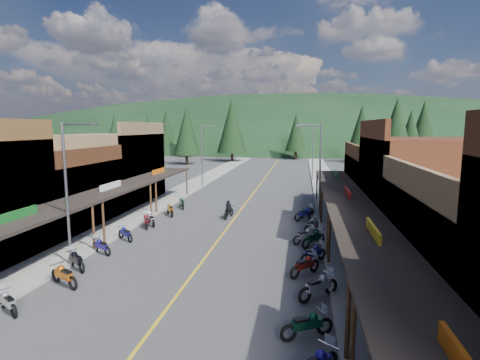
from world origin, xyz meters
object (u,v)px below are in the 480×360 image
at_px(bike_east_4, 318,285).
at_px(bike_east_8, 305,235).
at_px(pedestrian_east_a, 351,236).
at_px(pedestrian_east_b, 327,195).
at_px(bike_east_5, 305,264).
at_px(bike_east_6, 313,253).
at_px(pine_4, 361,129).
at_px(pine_9, 410,135).
at_px(pine_0, 115,132).
at_px(shop_east_3, 392,184).
at_px(shop_east_2, 427,192).
at_px(streetlight_0, 69,188).
at_px(bike_west_8, 146,220).
at_px(bike_east_3, 307,323).
at_px(shop_west_2, 51,194).
at_px(pine_3, 296,132).
at_px(rider_on_bike, 229,211).
at_px(pine_8, 148,137).
at_px(bike_west_7, 125,233).
at_px(bike_west_6, 101,245).
at_px(pine_11, 396,130).
at_px(bike_east_10, 305,213).
at_px(bike_west_9, 151,219).
at_px(bike_east_9, 311,224).
at_px(streetlight_1, 203,153).
at_px(bike_east_7, 314,237).
at_px(shop_west_3, 112,168).
at_px(pine_5, 423,126).
at_px(pine_2, 232,126).
at_px(pine_7, 166,129).
at_px(bike_west_3, 7,301).
at_px(bike_west_4, 64,274).
at_px(pine_1, 188,129).
at_px(bike_west_10, 170,209).
at_px(pine_10, 186,131).
at_px(bike_west_5, 76,259).
at_px(streetlight_2, 318,166).
at_px(bike_east_11, 307,211).
at_px(bike_west_11, 182,202).

distance_m(bike_east_4, bike_east_8, 8.23).
xyz_separation_m(pedestrian_east_a, pedestrian_east_b, (-0.64, 13.79, 0.02)).
xyz_separation_m(bike_east_5, bike_east_8, (0.03, 5.58, -0.03)).
bearing_deg(bike_east_6, pine_4, 121.92).
bearing_deg(pine_9, pine_0, 165.12).
bearing_deg(shop_east_3, shop_east_2, -89.82).
distance_m(streetlight_0, bike_west_8, 9.22).
xyz_separation_m(pine_9, bike_east_3, (-18.09, -56.21, -5.79)).
distance_m(shop_west_2, pine_3, 66.82).
distance_m(shop_east_2, rider_on_bike, 15.28).
bearing_deg(pine_8, pine_4, 26.57).
bearing_deg(rider_on_bike, pine_9, 66.41).
height_order(streetlight_0, bike_west_7, streetlight_0).
height_order(bike_west_6, bike_west_8, bike_west_8).
bearing_deg(pine_11, pine_4, 95.19).
bearing_deg(rider_on_bike, bike_east_10, 12.07).
distance_m(pine_11, bike_west_9, 44.21).
xyz_separation_m(shop_east_3, bike_east_9, (-7.38, -8.17, -1.92)).
bearing_deg(rider_on_bike, pine_4, 79.74).
bearing_deg(streetlight_1, bike_east_7, -59.00).
xyz_separation_m(shop_west_3, pine_5, (47.78, 60.70, 4.47)).
relative_size(streetlight_1, pine_2, 0.57).
bearing_deg(bike_east_8, bike_east_4, -40.20).
xyz_separation_m(pine_7, pine_9, (56.00, -31.00, -0.86)).
distance_m(pine_2, bike_east_9, 57.73).
distance_m(bike_west_3, pedestrian_east_b, 28.07).
distance_m(pine_4, pedestrian_east_b, 48.74).
xyz_separation_m(pine_11, pedestrian_east_a, (-11.29, -39.11, -6.12)).
bearing_deg(bike_west_4, bike_east_4, -60.20).
distance_m(pine_0, pine_1, 17.90).
bearing_deg(streetlight_1, pine_11, 30.70).
distance_m(shop_east_3, bike_east_8, 13.63).
distance_m(bike_east_6, rider_on_bike, 11.71).
xyz_separation_m(pine_11, bike_east_4, (-13.55, -45.88, -6.53)).
bearing_deg(bike_west_10, bike_east_10, -30.04).
relative_size(pine_10, bike_east_9, 5.41).
height_order(pine_11, bike_west_5, pine_11).
bearing_deg(streetlight_2, bike_west_9, -158.83).
relative_size(pine_10, bike_east_6, 5.68).
height_order(bike_east_4, pedestrian_east_a, pedestrian_east_a).
distance_m(shop_east_3, pedestrian_east_b, 6.03).
height_order(pine_2, bike_east_11, pine_2).
height_order(bike_west_8, bike_west_11, bike_west_8).
bearing_deg(shop_west_2, shop_west_3, 90.18).
distance_m(bike_east_6, pedestrian_east_b, 15.97).
height_order(pine_7, bike_west_7, pine_7).
height_order(bike_east_7, pedestrian_east_b, pedestrian_east_b).
height_order(bike_west_6, bike_west_9, bike_west_9).
bearing_deg(bike_east_8, shop_east_3, 100.27).
xyz_separation_m(streetlight_1, bike_east_11, (13.03, -13.99, -3.92)).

